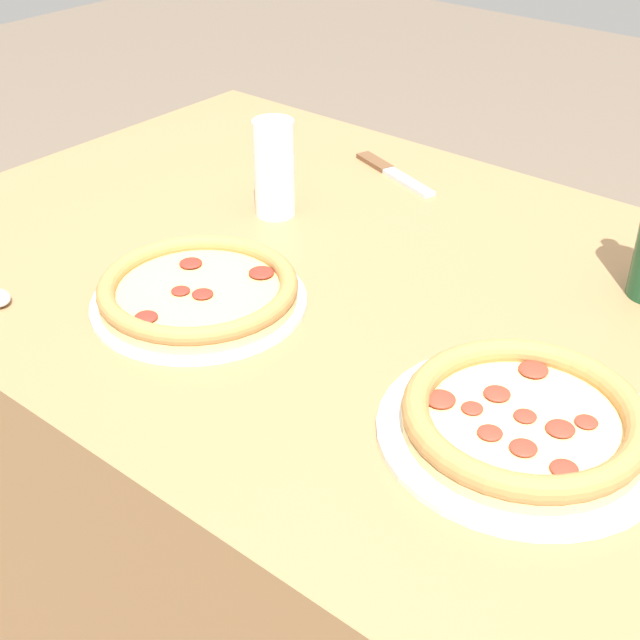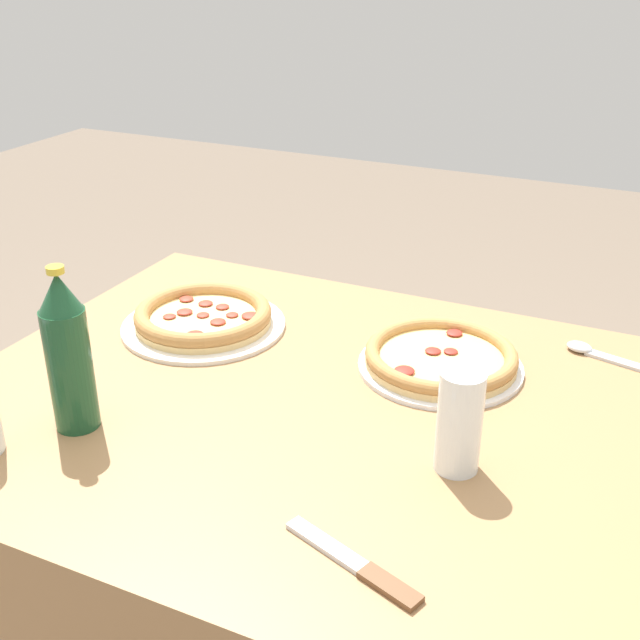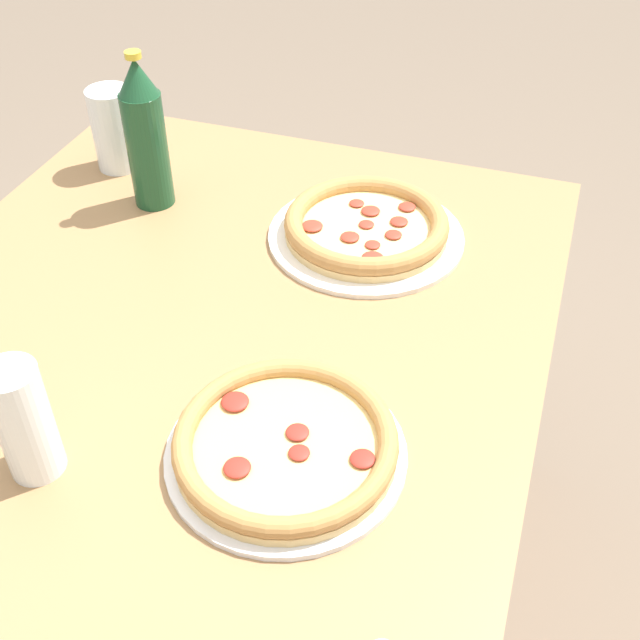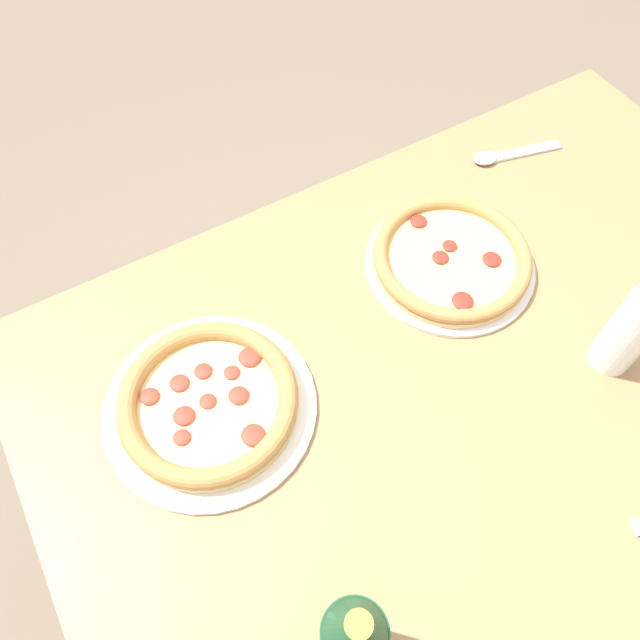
{
  "view_description": "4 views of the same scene",
  "coord_description": "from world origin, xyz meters",
  "px_view_note": "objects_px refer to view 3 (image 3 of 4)",
  "views": [
    {
      "loc": [
        0.67,
        -0.84,
        1.32
      ],
      "look_at": [
        0.11,
        -0.17,
        0.76
      ],
      "focal_mm": 50.0,
      "sensor_mm": 36.0,
      "label": 1
    },
    {
      "loc": [
        -0.39,
        0.98,
        1.37
      ],
      "look_at": [
        0.13,
        -0.15,
        0.78
      ],
      "focal_mm": 45.0,
      "sensor_mm": 36.0,
      "label": 2
    },
    {
      "loc": [
        -0.63,
        -0.41,
        1.43
      ],
      "look_at": [
        0.13,
        -0.16,
        0.74
      ],
      "focal_mm": 45.0,
      "sensor_mm": 36.0,
      "label": 3
    },
    {
      "loc": [
        0.42,
        0.25,
        1.54
      ],
      "look_at": [
        0.19,
        -0.16,
        0.8
      ],
      "focal_mm": 35.0,
      "sensor_mm": 36.0,
      "label": 4
    }
  ],
  "objects_px": {
    "glass_iced_tea": "(115,133)",
    "beer_bottle": "(145,135)",
    "pizza_salami": "(286,445)",
    "pizza_veggie": "(366,228)",
    "glass_lemonade": "(25,424)"
  },
  "relations": [
    {
      "from": "glass_iced_tea",
      "to": "beer_bottle",
      "type": "relative_size",
      "value": 0.56
    },
    {
      "from": "glass_iced_tea",
      "to": "pizza_salami",
      "type": "bearing_deg",
      "value": -135.86
    },
    {
      "from": "pizza_veggie",
      "to": "glass_iced_tea",
      "type": "relative_size",
      "value": 2.14
    },
    {
      "from": "pizza_salami",
      "to": "pizza_veggie",
      "type": "height_order",
      "value": "pizza_veggie"
    },
    {
      "from": "pizza_salami",
      "to": "glass_lemonade",
      "type": "bearing_deg",
      "value": 111.56
    },
    {
      "from": "glass_lemonade",
      "to": "glass_iced_tea",
      "type": "xyz_separation_m",
      "value": [
        0.63,
        0.25,
        -0.01
      ]
    },
    {
      "from": "glass_lemonade",
      "to": "pizza_salami",
      "type": "bearing_deg",
      "value": -68.44
    },
    {
      "from": "glass_iced_tea",
      "to": "beer_bottle",
      "type": "distance_m",
      "value": 0.15
    },
    {
      "from": "beer_bottle",
      "to": "glass_iced_tea",
      "type": "bearing_deg",
      "value": 53.24
    },
    {
      "from": "glass_lemonade",
      "to": "beer_bottle",
      "type": "height_order",
      "value": "beer_bottle"
    },
    {
      "from": "pizza_salami",
      "to": "glass_iced_tea",
      "type": "bearing_deg",
      "value": 44.14
    },
    {
      "from": "pizza_salami",
      "to": "glass_lemonade",
      "type": "distance_m",
      "value": 0.28
    },
    {
      "from": "glass_iced_tea",
      "to": "pizza_veggie",
      "type": "bearing_deg",
      "value": -99.12
    },
    {
      "from": "pizza_veggie",
      "to": "pizza_salami",
      "type": "bearing_deg",
      "value": -175.63
    },
    {
      "from": "pizza_veggie",
      "to": "glass_lemonade",
      "type": "bearing_deg",
      "value": 157.69
    }
  ]
}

